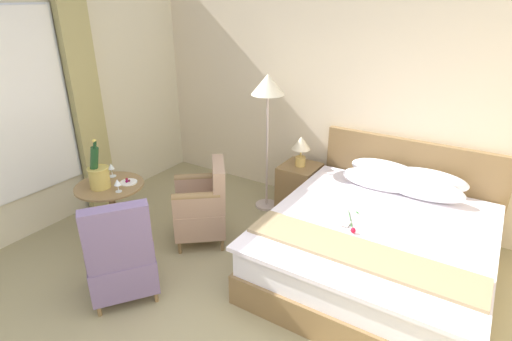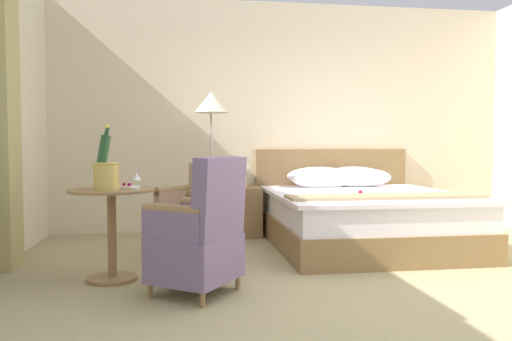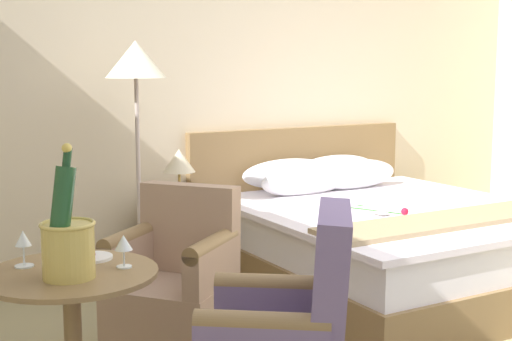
# 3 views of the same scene
# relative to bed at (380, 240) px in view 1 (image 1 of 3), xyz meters

# --- Properties ---
(wall_headboard_side) EXTENTS (5.92, 0.12, 2.89)m
(wall_headboard_side) POSITION_rel_bed_xyz_m (-0.60, 1.14, 1.11)
(wall_headboard_side) COLOR beige
(wall_headboard_side) RESTS_ON ground
(bed) EXTENTS (1.99, 2.27, 1.03)m
(bed) POSITION_rel_bed_xyz_m (0.00, 0.00, 0.00)
(bed) COLOR olive
(bed) RESTS_ON ground
(nightstand) EXTENTS (0.47, 0.47, 0.58)m
(nightstand) POSITION_rel_bed_xyz_m (-1.21, 0.70, -0.04)
(nightstand) COLOR olive
(nightstand) RESTS_ON ground
(bedside_lamp) EXTENTS (0.22, 0.22, 0.38)m
(bedside_lamp) POSITION_rel_bed_xyz_m (-1.21, 0.70, 0.51)
(bedside_lamp) COLOR tan
(bedside_lamp) RESTS_ON nightstand
(floor_lamp_brass) EXTENTS (0.39, 0.39, 1.69)m
(floor_lamp_brass) POSITION_rel_bed_xyz_m (-1.58, 0.52, 1.12)
(floor_lamp_brass) COLOR #BFACA5
(floor_lamp_brass) RESTS_ON ground
(side_table_round) EXTENTS (0.68, 0.68, 0.73)m
(side_table_round) POSITION_rel_bed_xyz_m (-2.47, -1.11, 0.13)
(side_table_round) COLOR olive
(side_table_round) RESTS_ON ground
(champagne_bucket) EXTENTS (0.21, 0.21, 0.51)m
(champagne_bucket) POSITION_rel_bed_xyz_m (-2.50, -1.19, 0.55)
(champagne_bucket) COLOR tan
(champagne_bucket) RESTS_ON side_table_round
(wine_glass_near_bucket) EXTENTS (0.07, 0.07, 0.13)m
(wine_glass_near_bucket) POSITION_rel_bed_xyz_m (-2.27, -1.16, 0.50)
(wine_glass_near_bucket) COLOR white
(wine_glass_near_bucket) RESTS_ON side_table_round
(wine_glass_near_edge) EXTENTS (0.08, 0.08, 0.15)m
(wine_glass_near_edge) POSITION_rel_bed_xyz_m (-2.61, -0.95, 0.51)
(wine_glass_near_edge) COLOR white
(wine_glass_near_edge) RESTS_ON side_table_round
(snack_plate) EXTENTS (0.17, 0.17, 0.04)m
(snack_plate) POSITION_rel_bed_xyz_m (-2.35, -0.97, 0.41)
(snack_plate) COLOR white
(snack_plate) RESTS_ON side_table_round
(armchair_by_window) EXTENTS (0.77, 0.77, 0.91)m
(armchair_by_window) POSITION_rel_bed_xyz_m (-1.77, -0.50, 0.09)
(armchair_by_window) COLOR olive
(armchair_by_window) RESTS_ON ground
(armchair_facing_bed) EXTENTS (0.76, 0.76, 1.00)m
(armchair_facing_bed) POSITION_rel_bed_xyz_m (-1.79, -1.60, 0.09)
(armchair_facing_bed) COLOR olive
(armchair_facing_bed) RESTS_ON ground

